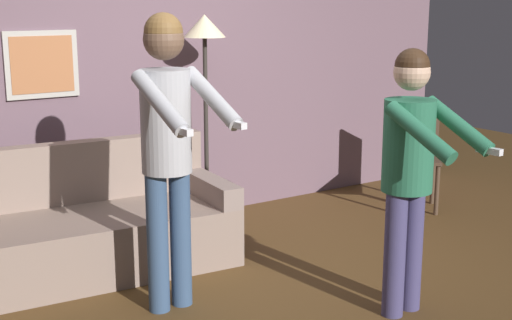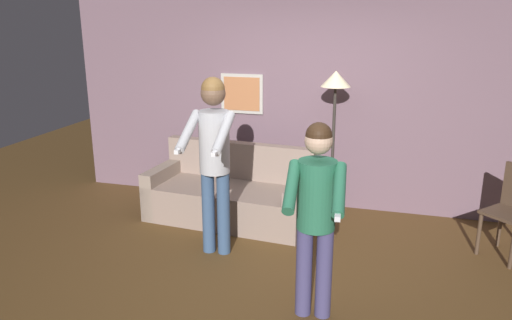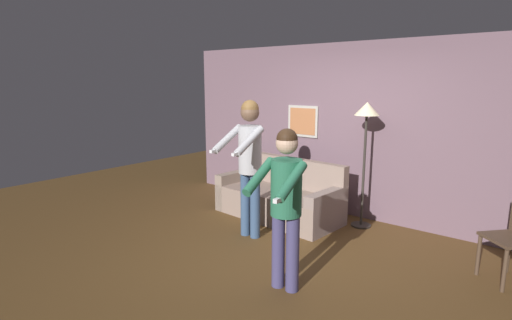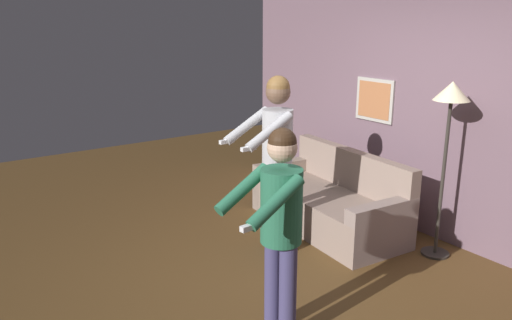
% 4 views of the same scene
% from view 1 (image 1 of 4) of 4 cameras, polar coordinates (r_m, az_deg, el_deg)
% --- Properties ---
extents(ground_plane, '(12.00, 12.00, 0.00)m').
position_cam_1_polar(ground_plane, '(4.70, 2.69, -10.78)').
color(ground_plane, brown).
extents(back_wall_assembly, '(6.40, 0.09, 2.60)m').
position_cam_1_polar(back_wall_assembly, '(5.99, -8.30, 7.10)').
color(back_wall_assembly, '#6D535F').
rests_on(back_wall_assembly, ground_plane).
extents(couch, '(1.96, 1.00, 0.87)m').
position_cam_1_polar(couch, '(5.17, -12.84, -5.58)').
color(couch, gray).
rests_on(couch, ground_plane).
extents(torchiere_lamp, '(0.34, 0.34, 1.76)m').
position_cam_1_polar(torchiere_lamp, '(5.78, -4.11, 8.73)').
color(torchiere_lamp, '#332D28').
rests_on(torchiere_lamp, ground_plane).
extents(person_standing_left, '(0.45, 0.72, 1.81)m').
position_cam_1_polar(person_standing_left, '(4.22, -7.07, 2.17)').
color(person_standing_left, '#385276').
rests_on(person_standing_left, ground_plane).
extents(person_standing_right, '(0.47, 0.63, 1.61)m').
position_cam_1_polar(person_standing_right, '(4.26, 12.23, 0.01)').
color(person_standing_right, '#433F6B').
rests_on(person_standing_right, ground_plane).
extents(dining_chair_distant, '(0.59, 0.59, 0.93)m').
position_cam_1_polar(dining_chair_distant, '(6.68, 12.65, 0.78)').
color(dining_chair_distant, '#4C3828').
rests_on(dining_chair_distant, ground_plane).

